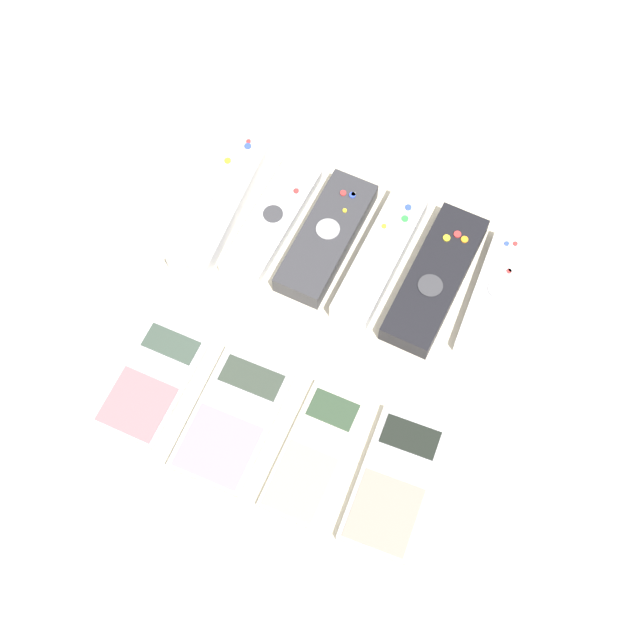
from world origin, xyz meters
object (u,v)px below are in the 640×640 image
object	(u,v)px
remote_5	(495,295)
calculator_1	(232,420)
calculator_3	(394,483)
calculator_2	(314,453)
remote_1	(272,221)
remote_4	(435,279)
remote_0	(225,195)
remote_3	(380,257)
calculator_0	(152,381)
remote_2	(327,237)

from	to	relation	value
remote_5	calculator_1	distance (m)	0.33
remote_5	calculator_3	xyz separation A→B (m)	(-0.03, -0.25, -0.00)
remote_5	calculator_2	bearing A→B (deg)	-116.48
remote_1	remote_4	bearing A→B (deg)	3.52
remote_0	calculator_2	size ratio (longest dim) A/B	1.46
remote_4	calculator_3	world-z (taller)	remote_4
remote_3	calculator_1	size ratio (longest dim) A/B	1.23
remote_5	calculator_0	bearing A→B (deg)	-143.20
calculator_1	remote_3	bearing A→B (deg)	73.20
calculator_0	calculator_1	bearing A→B (deg)	-2.54
remote_5	calculator_0	distance (m)	0.40
remote_5	calculator_2	xyz separation A→B (m)	(-0.12, -0.25, -0.00)
remote_2	remote_3	xyz separation A→B (m)	(0.07, -0.00, 0.00)
remote_0	calculator_1	size ratio (longest dim) A/B	1.50
calculator_2	remote_2	bearing A→B (deg)	110.66
remote_5	calculator_3	size ratio (longest dim) A/B	1.05
calculator_0	calculator_1	distance (m)	0.10
remote_3	calculator_3	world-z (taller)	remote_3
remote_0	remote_1	bearing A→B (deg)	-8.85
calculator_0	calculator_2	bearing A→B (deg)	-0.39
remote_5	calculator_2	distance (m)	0.28
remote_0	calculator_2	xyz separation A→B (m)	(0.23, -0.25, -0.01)
calculator_0	calculator_3	distance (m)	0.29
remote_4	remote_5	bearing A→B (deg)	10.04
remote_5	calculator_2	size ratio (longest dim) A/B	1.06
remote_1	remote_4	world-z (taller)	remote_4
remote_0	remote_3	xyz separation A→B (m)	(0.20, -0.01, 0.00)
remote_3	remote_5	xyz separation A→B (m)	(0.14, 0.01, -0.00)
calculator_0	remote_1	bearing A→B (deg)	82.19
remote_0	calculator_0	world-z (taller)	remote_0
remote_2	remote_3	distance (m)	0.07
remote_0	calculator_3	bearing A→B (deg)	-40.06
remote_4	remote_5	size ratio (longest dim) A/B	1.18
remote_0	calculator_0	size ratio (longest dim) A/B	1.60
calculator_3	remote_5	bearing A→B (deg)	81.42
calculator_0	calculator_1	world-z (taller)	calculator_1
remote_0	calculator_3	xyz separation A→B (m)	(0.32, -0.25, -0.00)
remote_0	remote_2	bearing A→B (deg)	-4.41
remote_0	calculator_1	distance (m)	0.28
calculator_0	remote_0	bearing A→B (deg)	97.80
remote_3	remote_1	bearing A→B (deg)	-176.60
remote_1	remote_2	world-z (taller)	remote_2
remote_1	calculator_3	world-z (taller)	remote_1
calculator_2	remote_1	bearing A→B (deg)	123.91
calculator_0	remote_4	bearing A→B (deg)	45.47
remote_5	calculator_3	distance (m)	0.25
remote_3	remote_4	world-z (taller)	remote_3
remote_1	calculator_0	size ratio (longest dim) A/B	1.27
remote_1	remote_0	bearing A→B (deg)	176.30
remote_5	calculator_1	world-z (taller)	remote_5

